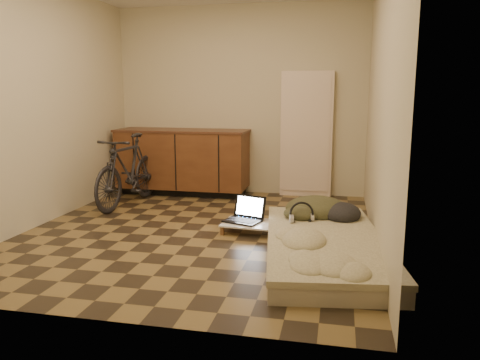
% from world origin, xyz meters
% --- Properties ---
extents(room_shell, '(3.50, 4.00, 2.60)m').
position_xyz_m(room_shell, '(0.00, 0.00, 1.30)').
color(room_shell, brown).
rests_on(room_shell, ground).
extents(cabinets, '(1.84, 0.62, 0.91)m').
position_xyz_m(cabinets, '(-0.75, 1.70, 0.47)').
color(cabinets, black).
rests_on(cabinets, ground).
extents(appliance_panel, '(0.70, 0.10, 1.70)m').
position_xyz_m(appliance_panel, '(0.95, 1.94, 0.85)').
color(appliance_panel, beige).
rests_on(appliance_panel, ground).
extents(bicycle, '(0.58, 1.57, 0.99)m').
position_xyz_m(bicycle, '(-1.20, 0.90, 0.50)').
color(bicycle, black).
rests_on(bicycle, ground).
extents(futon, '(1.27, 2.19, 0.18)m').
position_xyz_m(futon, '(1.30, -0.50, 0.09)').
color(futon, '#ABA289').
rests_on(futon, ground).
extents(clothing_pile, '(0.76, 0.66, 0.27)m').
position_xyz_m(clothing_pile, '(1.25, 0.24, 0.31)').
color(clothing_pile, '#35361F').
rests_on(clothing_pile, futon).
extents(headphones, '(0.32, 0.31, 0.18)m').
position_xyz_m(headphones, '(1.06, -0.07, 0.27)').
color(headphones, black).
rests_on(headphones, futon).
extents(lap_desk, '(0.66, 0.45, 0.10)m').
position_xyz_m(lap_desk, '(0.57, 0.06, 0.09)').
color(lap_desk, brown).
rests_on(lap_desk, ground).
extents(laptop, '(0.44, 0.41, 0.24)m').
position_xyz_m(laptop, '(0.46, 0.12, 0.16)').
color(laptop, black).
rests_on(laptop, lap_desk).
extents(mouse, '(0.05, 0.09, 0.03)m').
position_xyz_m(mouse, '(0.81, -0.01, 0.12)').
color(mouse, white).
rests_on(mouse, lap_desk).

